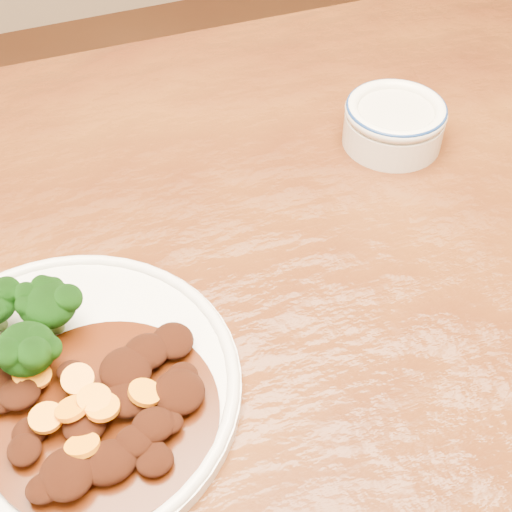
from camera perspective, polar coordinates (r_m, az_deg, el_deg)
name	(u,v)px	position (r m, az deg, el deg)	size (l,w,h in m)	color
dining_table	(289,307)	(0.76, 2.64, -4.06)	(1.52, 0.93, 0.75)	#603111
dinner_plate	(61,389)	(0.61, -15.31, -10.21)	(0.29, 0.29, 0.02)	white
mince_stew	(104,408)	(0.58, -12.10, -11.77)	(0.18, 0.18, 0.03)	#401406
dip_bowl	(394,122)	(0.83, 11.00, 10.50)	(0.11, 0.11, 0.05)	silver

